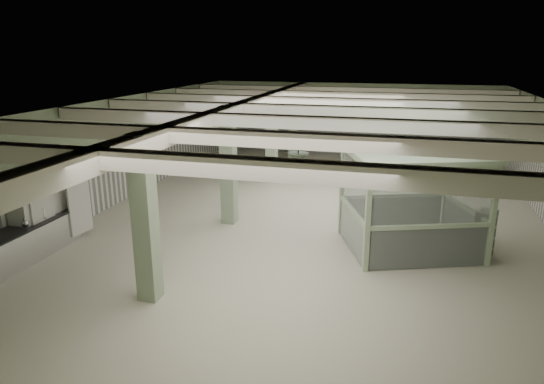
% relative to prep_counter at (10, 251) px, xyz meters
% --- Properties ---
extents(floor, '(20.00, 20.00, 0.00)m').
position_rel_prep_counter_xyz_m(floor, '(6.54, 5.54, -0.46)').
color(floor, beige).
rests_on(floor, ground).
extents(ceiling, '(14.00, 20.00, 0.02)m').
position_rel_prep_counter_xyz_m(ceiling, '(6.54, 5.54, 3.14)').
color(ceiling, beige).
rests_on(ceiling, wall_back).
extents(wall_back, '(14.00, 0.02, 3.60)m').
position_rel_prep_counter_xyz_m(wall_back, '(6.54, 15.54, 1.34)').
color(wall_back, '#A1B38F').
rests_on(wall_back, floor).
extents(wall_front, '(14.00, 0.02, 3.60)m').
position_rel_prep_counter_xyz_m(wall_front, '(6.54, -4.46, 1.34)').
color(wall_front, '#A1B38F').
rests_on(wall_front, floor).
extents(wall_left, '(0.02, 20.00, 3.60)m').
position_rel_prep_counter_xyz_m(wall_left, '(-0.46, 5.54, 1.34)').
color(wall_left, '#A1B38F').
rests_on(wall_left, floor).
extents(wainscot_left, '(0.05, 19.90, 1.50)m').
position_rel_prep_counter_xyz_m(wainscot_left, '(-0.43, 5.54, 0.29)').
color(wainscot_left, white).
rests_on(wainscot_left, floor).
extents(wainscot_back, '(13.90, 0.05, 1.50)m').
position_rel_prep_counter_xyz_m(wainscot_back, '(6.54, 15.52, 0.29)').
color(wainscot_back, white).
rests_on(wainscot_back, floor).
extents(girder, '(0.45, 19.90, 0.40)m').
position_rel_prep_counter_xyz_m(girder, '(4.04, 5.54, 2.92)').
color(girder, white).
rests_on(girder, ceiling).
extents(beam_a, '(13.90, 0.35, 0.32)m').
position_rel_prep_counter_xyz_m(beam_a, '(6.54, -1.96, 2.96)').
color(beam_a, white).
rests_on(beam_a, ceiling).
extents(beam_b, '(13.90, 0.35, 0.32)m').
position_rel_prep_counter_xyz_m(beam_b, '(6.54, 0.54, 2.96)').
color(beam_b, white).
rests_on(beam_b, ceiling).
extents(beam_c, '(13.90, 0.35, 0.32)m').
position_rel_prep_counter_xyz_m(beam_c, '(6.54, 3.04, 2.96)').
color(beam_c, white).
rests_on(beam_c, ceiling).
extents(beam_d, '(13.90, 0.35, 0.32)m').
position_rel_prep_counter_xyz_m(beam_d, '(6.54, 5.54, 2.96)').
color(beam_d, white).
rests_on(beam_d, ceiling).
extents(beam_e, '(13.90, 0.35, 0.32)m').
position_rel_prep_counter_xyz_m(beam_e, '(6.54, 8.04, 2.96)').
color(beam_e, white).
rests_on(beam_e, ceiling).
extents(beam_f, '(13.90, 0.35, 0.32)m').
position_rel_prep_counter_xyz_m(beam_f, '(6.54, 10.54, 2.96)').
color(beam_f, white).
rests_on(beam_f, ceiling).
extents(beam_g, '(13.90, 0.35, 0.32)m').
position_rel_prep_counter_xyz_m(beam_g, '(6.54, 13.04, 2.96)').
color(beam_g, white).
rests_on(beam_g, ceiling).
extents(column_a, '(0.42, 0.42, 3.60)m').
position_rel_prep_counter_xyz_m(column_a, '(4.04, -0.46, 1.34)').
color(column_a, '#90A484').
rests_on(column_a, floor).
extents(column_b, '(0.42, 0.42, 3.60)m').
position_rel_prep_counter_xyz_m(column_b, '(4.04, 4.54, 1.34)').
color(column_b, '#90A484').
rests_on(column_b, floor).
extents(column_c, '(0.42, 0.42, 3.60)m').
position_rel_prep_counter_xyz_m(column_c, '(4.04, 9.54, 1.34)').
color(column_c, '#90A484').
rests_on(column_c, floor).
extents(column_d, '(0.42, 0.42, 3.60)m').
position_rel_prep_counter_xyz_m(column_d, '(4.04, 13.54, 1.34)').
color(column_d, '#90A484').
rests_on(column_d, floor).
extents(pendant_front, '(0.44, 0.44, 0.22)m').
position_rel_prep_counter_xyz_m(pendant_front, '(7.04, 0.54, 2.59)').
color(pendant_front, '#303F2F').
rests_on(pendant_front, ceiling).
extents(pendant_mid, '(0.44, 0.44, 0.22)m').
position_rel_prep_counter_xyz_m(pendant_mid, '(7.04, 6.04, 2.59)').
color(pendant_mid, '#303F2F').
rests_on(pendant_mid, ceiling).
extents(pendant_back, '(0.44, 0.44, 0.22)m').
position_rel_prep_counter_xyz_m(pendant_back, '(7.04, 11.04, 2.59)').
color(pendant_back, '#303F2F').
rests_on(pendant_back, ceiling).
extents(prep_counter, '(0.80, 4.58, 0.91)m').
position_rel_prep_counter_xyz_m(prep_counter, '(0.00, 0.00, 0.00)').
color(prep_counter, silver).
rests_on(prep_counter, floor).
extents(pitcher_near, '(0.22, 0.24, 0.26)m').
position_rel_prep_counter_xyz_m(pitcher_near, '(0.13, 0.48, 0.57)').
color(pitcher_near, silver).
rests_on(pitcher_near, prep_counter).
extents(pitcher_far, '(0.25, 0.28, 0.32)m').
position_rel_prep_counter_xyz_m(pitcher_far, '(0.02, 0.70, 0.60)').
color(pitcher_far, silver).
rests_on(pitcher_far, prep_counter).
extents(orange_bowl, '(0.29, 0.29, 0.09)m').
position_rel_prep_counter_xyz_m(orange_bowl, '(0.04, 1.35, 0.49)').
color(orange_bowl, '#B2B2B7').
rests_on(orange_bowl, prep_counter).
extents(walkin_cooler, '(0.77, 2.17, 1.99)m').
position_rel_prep_counter_xyz_m(walkin_cooler, '(-0.08, 1.54, 0.53)').
color(walkin_cooler, silver).
rests_on(walkin_cooler, floor).
extents(guard_booth, '(4.13, 3.83, 2.70)m').
position_rel_prep_counter_xyz_m(guard_booth, '(9.40, 3.84, 1.35)').
color(guard_booth, '#ADC59E').
rests_on(guard_booth, floor).
extents(filing_cabinet, '(0.60, 0.68, 1.23)m').
position_rel_prep_counter_xyz_m(filing_cabinet, '(11.28, 3.78, 0.16)').
color(filing_cabinet, '#4F5446').
rests_on(filing_cabinet, floor).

